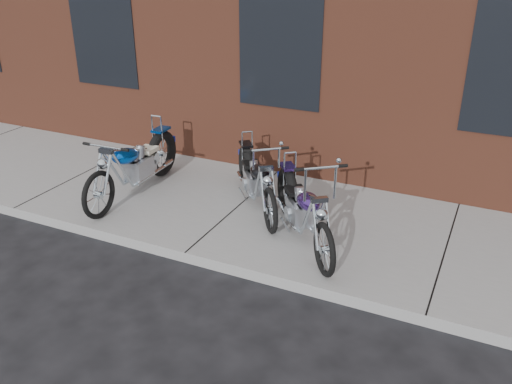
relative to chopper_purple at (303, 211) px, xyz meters
The scene contains 5 objects.
ground 1.66m from the chopper_purple, 141.32° to the right, with size 120.00×120.00×0.00m, color black.
sidewalk 1.42m from the chopper_purple, 156.90° to the left, with size 22.00×3.00×0.15m, color gray.
chopper_purple is the anchor object (origin of this frame).
chopper_blue 2.90m from the chopper_purple, behind, with size 0.60×2.45×1.06m.
chopper_third 1.18m from the chopper_purple, 146.17° to the left, with size 1.45×1.80×1.12m.
Camera 1 is at (3.37, -4.99, 3.73)m, focal length 38.00 mm.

